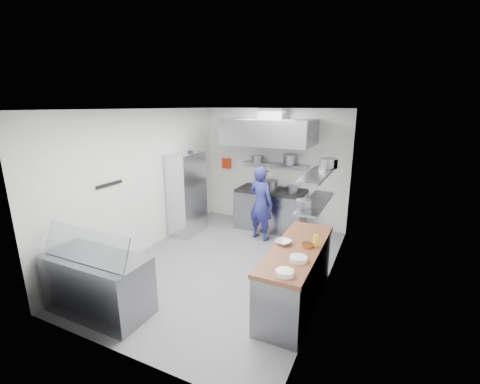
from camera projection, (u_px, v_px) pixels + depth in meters
The scene contains 36 objects.
floor at pixel (226, 264), 5.96m from camera, with size 5.00×5.00×0.00m, color slate.
ceiling at pixel (224, 109), 5.23m from camera, with size 5.00×5.00×0.00m, color silver.
wall_back at pixel (273, 168), 7.78m from camera, with size 3.60×0.02×2.80m, color white.
wall_front at pixel (116, 247), 3.41m from camera, with size 3.60×0.02×2.80m, color white.
wall_left at pixel (145, 182), 6.34m from camera, with size 5.00×0.02×2.80m, color white.
wall_right at pixel (330, 205), 4.85m from camera, with size 5.00×0.02×2.80m, color white.
gas_range at pixel (271, 210), 7.64m from camera, with size 1.60×0.80×0.90m, color gray.
cooktop at pixel (271, 191), 7.51m from camera, with size 1.57×0.78×0.06m, color black.
stock_pot_left at pixel (261, 182), 7.74m from camera, with size 0.25×0.25×0.20m, color slate.
stock_pot_mid at pixel (270, 185), 7.37m from camera, with size 0.35×0.35×0.24m, color slate.
stock_pot_right at pixel (292, 189), 7.19m from camera, with size 0.25×0.25×0.16m, color slate.
over_range_shelf at pixel (275, 164), 7.56m from camera, with size 1.60×0.30×0.04m, color gray.
shelf_pot_a at pixel (257, 160), 7.53m from camera, with size 0.26×0.26×0.18m, color slate.
shelf_pot_b at pixel (290, 159), 7.43m from camera, with size 0.31×0.31×0.22m, color slate.
extractor_hood at pixel (270, 132), 7.00m from camera, with size 1.90×1.15×0.55m, color gray.
hood_duct at pixel (274, 114), 7.10m from camera, with size 0.55×0.55×0.24m, color slate.
red_firebox at pixel (227, 163), 8.24m from camera, with size 0.22×0.10×0.26m, color red.
chef at pixel (261, 203), 6.92m from camera, with size 0.60×0.39×1.64m, color navy.
wire_rack at pixel (187, 194), 7.25m from camera, with size 0.50×0.90×1.85m, color silver.
rack_bin_a at pixel (185, 200), 7.21m from camera, with size 0.15×0.19×0.17m, color white.
rack_bin_b at pixel (194, 175), 7.43m from camera, with size 0.14×0.18×0.16m, color yellow.
rack_jar at pixel (190, 155), 7.11m from camera, with size 0.11×0.11×0.18m, color black.
knife_strip at pixel (109, 184), 5.50m from camera, with size 0.04×0.55×0.05m, color black.
prep_counter_base at pixel (296, 277), 4.72m from camera, with size 0.62×2.00×0.84m, color gray.
prep_counter_top at pixel (297, 249), 4.60m from camera, with size 0.65×2.04×0.06m, color brown.
plate_stack_a at pixel (285, 273), 3.82m from camera, with size 0.22×0.22×0.06m, color white.
plate_stack_b at pixel (298, 259), 4.17m from camera, with size 0.23×0.23×0.06m, color white.
copper_pan at pixel (307, 245), 4.58m from camera, with size 0.16×0.16×0.06m, color #CD7A39.
squeeze_bottle at pixel (316, 241), 4.58m from camera, with size 0.07×0.07×0.18m, color yellow.
mixing_bowl at pixel (283, 242), 4.68m from camera, with size 0.22×0.22×0.05m, color white.
wall_shelf_lower at pixel (316, 203), 4.63m from camera, with size 0.30×1.30×0.04m, color gray.
wall_shelf_upper at pixel (318, 174), 4.52m from camera, with size 0.30×1.30×0.04m, color gray.
shelf_pot_c at pixel (303, 203), 4.36m from camera, with size 0.21×0.21×0.10m, color slate.
shelf_pot_d at pixel (329, 163), 4.87m from camera, with size 0.27×0.27×0.14m, color slate.
display_case at pixel (98, 284), 4.51m from camera, with size 1.50×0.70×0.85m, color gray.
display_glass at pixel (85, 245), 4.24m from camera, with size 1.47×0.02×0.45m, color silver.
Camera 1 is at (2.54, -4.77, 2.86)m, focal length 24.00 mm.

